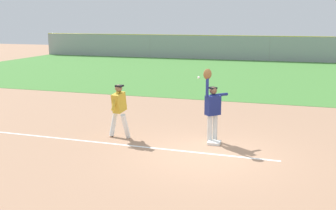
{
  "coord_description": "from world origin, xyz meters",
  "views": [
    {
      "loc": [
        2.15,
        -10.69,
        3.73
      ],
      "look_at": [
        -1.58,
        1.33,
        1.05
      ],
      "focal_mm": 43.45,
      "sensor_mm": 36.0,
      "label": 1
    }
  ],
  "objects": [
    {
      "name": "ground_plane",
      "position": [
        0.0,
        0.0,
        0.0
      ],
      "size": [
        82.19,
        82.19,
        0.0
      ],
      "primitive_type": "plane",
      "color": "tan"
    },
    {
      "name": "outfield_grass",
      "position": [
        0.0,
        17.21,
        0.01
      ],
      "size": [
        45.39,
        19.31,
        0.01
      ],
      "primitive_type": "cube",
      "color": "#478438",
      "rests_on": "ground_plane"
    },
    {
      "name": "chalk_foul_line",
      "position": [
        -4.01,
        0.13,
        0.0
      ],
      "size": [
        12.0,
        0.29,
        0.01
      ],
      "primitive_type": "cube",
      "rotation": [
        0.0,
        0.0,
        -0.02
      ],
      "color": "white",
      "rests_on": "ground_plane"
    },
    {
      "name": "first_base",
      "position": [
        -0.01,
        1.03,
        0.04
      ],
      "size": [
        0.38,
        0.38,
        0.08
      ],
      "primitive_type": "cube",
      "rotation": [
        0.0,
        0.0,
        0.01
      ],
      "color": "white",
      "rests_on": "ground_plane"
    },
    {
      "name": "fielder",
      "position": [
        -0.14,
        1.24,
        1.12
      ],
      "size": [
        0.7,
        0.72,
        2.28
      ],
      "rotation": [
        0.0,
        0.0,
        2.37
      ],
      "color": "silver",
      "rests_on": "ground_plane"
    },
    {
      "name": "runner",
      "position": [
        -3.03,
        0.8,
        1.0
      ],
      "size": [
        0.75,
        0.84,
        1.72
      ],
      "rotation": [
        0.0,
        0.0,
        -0.17
      ],
      "color": "white",
      "rests_on": "ground_plane"
    },
    {
      "name": "baseball",
      "position": [
        -0.6,
        1.34,
        1.97
      ],
      "size": [
        0.07,
        0.07,
        0.07
      ],
      "primitive_type": "sphere",
      "color": "white"
    },
    {
      "name": "outfield_fence",
      "position": [
        0.0,
        26.87,
        1.12
      ],
      "size": [
        45.47,
        0.08,
        2.24
      ],
      "color": "#93999E",
      "rests_on": "ground_plane"
    },
    {
      "name": "parked_car_green",
      "position": [
        -10.88,
        31.48,
        0.67
      ],
      "size": [
        4.48,
        2.28,
        1.25
      ],
      "rotation": [
        0.0,
        0.0,
        -0.05
      ],
      "color": "#1E6B33",
      "rests_on": "ground_plane"
    },
    {
      "name": "parked_car_red",
      "position": [
        -4.56,
        31.51,
        0.67
      ],
      "size": [
        4.51,
        2.34,
        1.25
      ],
      "rotation": [
        0.0,
        0.0,
        -0.06
      ],
      "color": "#B21E1E",
      "rests_on": "ground_plane"
    },
    {
      "name": "parked_car_silver",
      "position": [
        1.59,
        30.85,
        0.67
      ],
      "size": [
        4.53,
        2.39,
        1.25
      ],
      "rotation": [
        0.0,
        0.0,
        0.08
      ],
      "color": "#B7B7BC",
      "rests_on": "ground_plane"
    }
  ]
}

